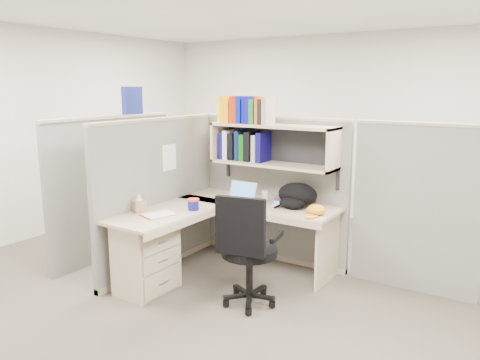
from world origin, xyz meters
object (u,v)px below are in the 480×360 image
Objects in this scene: desk at (177,243)px; snack_canister at (193,204)px; task_chair at (248,268)px; laptop at (237,193)px; backpack at (295,196)px.

desk is 0.42m from snack_canister.
task_chair is at bearing -16.79° from snack_canister.
task_chair reaches higher than snack_canister.
laptop reaches higher than desk.
laptop is 0.61m from backpack.
backpack is 1.02m from task_chair.
backpack reaches higher than desk.
desk is at bearing -96.00° from snack_canister.
backpack is 0.40× the size of task_chair.
snack_canister is (0.02, 0.23, 0.35)m from desk.
snack_canister is 0.11× the size of task_chair.
desk is 0.83m from task_chair.
desk is 1.65× the size of task_chair.
laptop is 2.79× the size of snack_canister.
backpack reaches higher than laptop.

